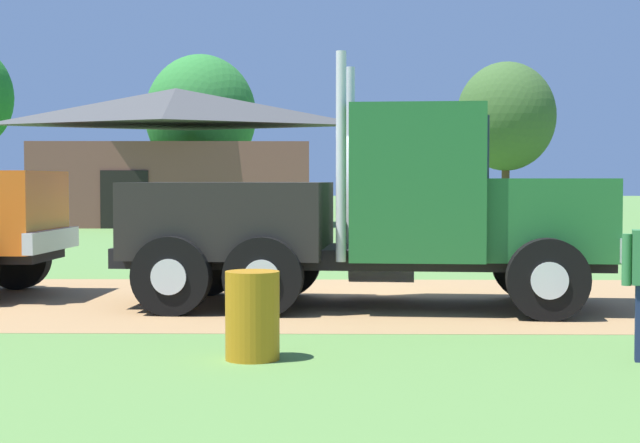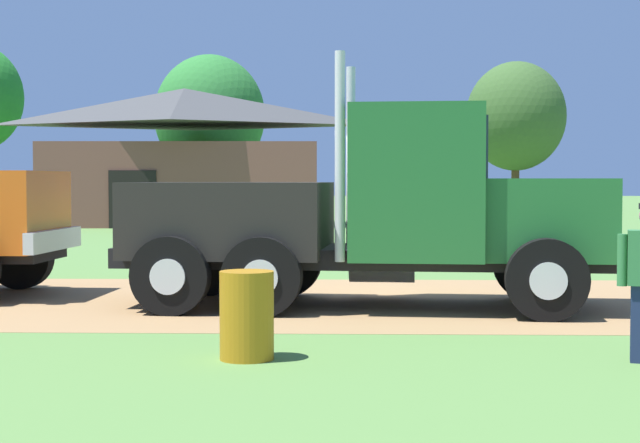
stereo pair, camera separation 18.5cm
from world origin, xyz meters
TOP-DOWN VIEW (x-y plane):
  - ground_plane at (0.00, 0.00)m, footprint 200.00×200.00m
  - dirt_track at (0.00, 0.00)m, footprint 120.00×6.31m
  - truck_foreground_white at (-0.04, -0.63)m, footprint 7.21×3.12m
  - steel_barrel at (-1.40, -4.79)m, footprint 0.55×0.55m
  - shed_building at (-7.03, 24.77)m, footprint 11.46×6.15m
  - tree_mid at (-6.94, 31.39)m, footprint 5.22×5.22m
  - tree_right at (8.94, 39.99)m, footprint 5.51×5.51m

SIDE VIEW (x-z plane):
  - ground_plane at x=0.00m, z-range 0.00..0.00m
  - dirt_track at x=0.00m, z-range 0.00..0.01m
  - steel_barrel at x=-1.40m, z-range 0.00..0.90m
  - truck_foreground_white at x=-0.04m, z-range -0.45..3.10m
  - shed_building at x=-7.03m, z-range -0.08..5.47m
  - tree_mid at x=-6.94m, z-range 0.99..8.75m
  - tree_right at x=8.94m, z-range 1.17..9.59m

